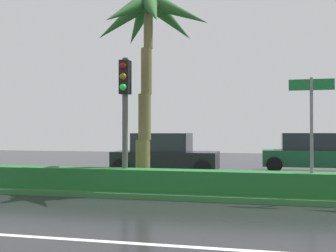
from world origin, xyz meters
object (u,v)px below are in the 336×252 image
palm_tree_mid_left (148,27)px  street_name_sign (312,120)px  traffic_signal_median_left (125,99)px  car_in_traffic_leading (165,155)px  car_in_traffic_second (311,153)px

palm_tree_mid_left → street_name_sign: bearing=-12.9°
traffic_signal_median_left → street_name_sign: bearing=-2.1°
street_name_sign → car_in_traffic_leading: 7.79m
palm_tree_mid_left → car_in_traffic_leading: (-0.60, 4.64, -4.14)m
palm_tree_mid_left → car_in_traffic_leading: 6.25m
traffic_signal_median_left → car_in_traffic_leading: size_ratio=0.87×
traffic_signal_median_left → street_name_sign: (5.01, -0.19, -0.64)m
traffic_signal_median_left → car_in_traffic_second: traffic_signal_median_left is taller
traffic_signal_median_left → car_in_traffic_leading: traffic_signal_median_left is taller
palm_tree_mid_left → car_in_traffic_second: 10.11m
palm_tree_mid_left → car_in_traffic_second: bearing=53.7°
palm_tree_mid_left → street_name_sign: (4.57, -1.05, -2.89)m
traffic_signal_median_left → car_in_traffic_leading: 5.82m
palm_tree_mid_left → street_name_sign: 5.51m
car_in_traffic_leading → palm_tree_mid_left: bearing=-82.6°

